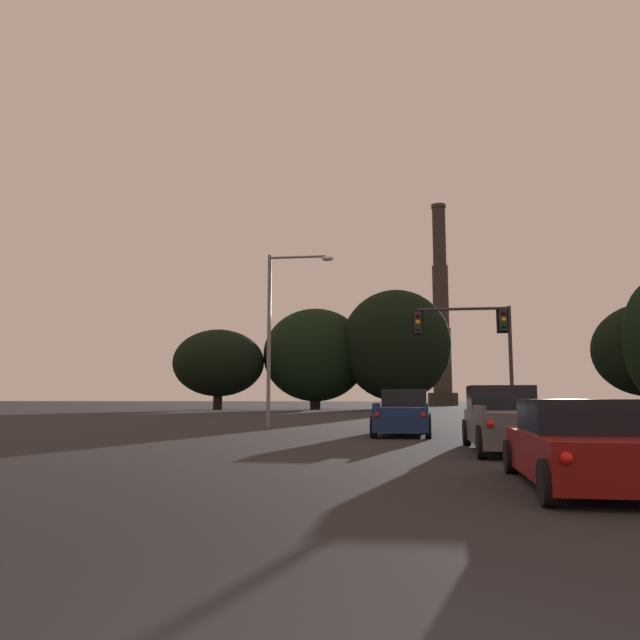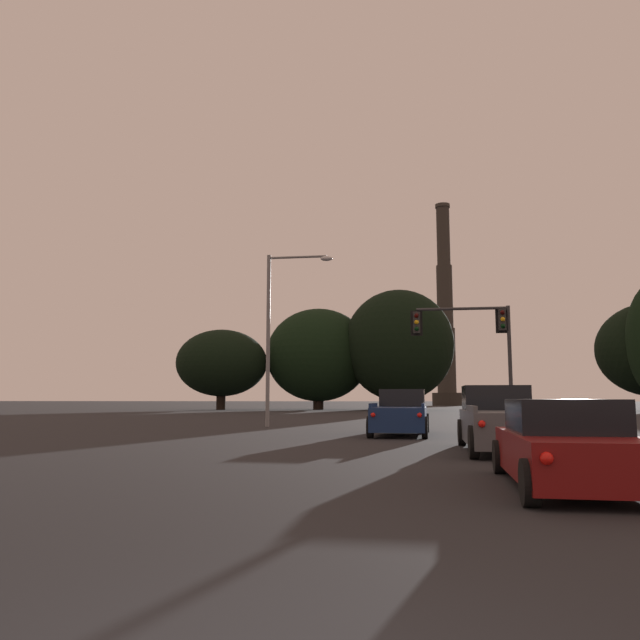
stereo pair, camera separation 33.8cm
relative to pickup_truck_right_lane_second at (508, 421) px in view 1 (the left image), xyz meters
The scene contains 9 objects.
pickup_truck_right_lane_second is the anchor object (origin of this frame).
sedan_right_lane_third 7.22m from the pickup_truck_right_lane_second, 89.86° to the right, with size 2.12×4.75×1.43m.
pickup_truck_center_lane_front 8.03m from the pickup_truck_right_lane_second, 111.15° to the left, with size 2.37×5.57×1.82m.
traffic_light_overhead_right 12.98m from the pickup_truck_right_lane_second, 87.00° to the left, with size 4.82×0.50×5.84m.
street_lamp 16.97m from the pickup_truck_right_lane_second, 124.45° to the left, with size 3.49×0.36×8.93m.
smokestack 107.89m from the pickup_truck_right_lane_second, 87.57° to the left, with size 5.83×5.83×40.49m.
treeline_right_mid 60.09m from the pickup_truck_right_lane_second, 93.71° to the left, with size 13.52×12.17×14.88m.
treeline_far_right 62.94m from the pickup_truck_right_lane_second, 103.07° to the left, with size 13.39×12.05×12.92m.
treeline_far_left 64.08m from the pickup_truck_right_lane_second, 114.16° to the left, with size 11.54×10.39×10.11m.
Camera 1 is at (0.35, -2.94, 1.44)m, focal length 35.00 mm.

